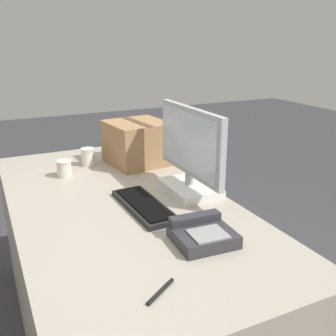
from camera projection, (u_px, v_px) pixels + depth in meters
The scene contains 9 objects.
office_desk at pixel (122, 273), 1.85m from camera, with size 1.80×0.90×0.75m.
monitor at pixel (190, 157), 1.77m from camera, with size 0.53×0.20×0.40m.
keyboard at pixel (144, 206), 1.65m from camera, with size 0.41×0.15×0.03m.
desk_phone at pixel (202, 234), 1.38m from camera, with size 0.20×0.22×0.08m.
paper_cup_left at pixel (88, 157), 2.18m from camera, with size 0.08×0.08×0.10m.
paper_cup_right at pixel (64, 169), 2.01m from camera, with size 0.08×0.08×0.09m.
spoon at pixel (32, 172), 2.09m from camera, with size 0.10×0.16×0.00m.
cardboard_box at pixel (138, 143), 2.21m from camera, with size 0.35×0.34×0.24m.
pen_marker at pixel (161, 291), 1.11m from camera, with size 0.08×0.12×0.01m.
Camera 1 is at (1.53, -0.50, 1.44)m, focal length 42.00 mm.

